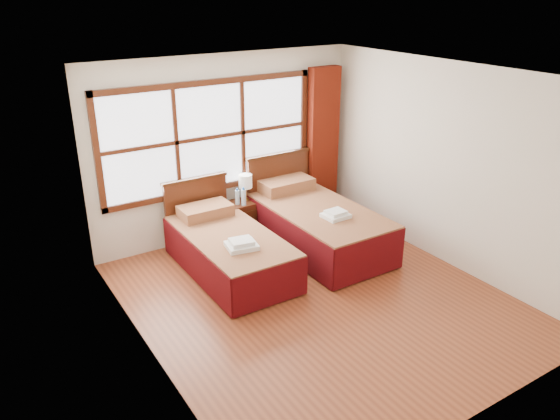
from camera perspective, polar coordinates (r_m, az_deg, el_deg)
floor at (r=6.54m, az=3.92°, el=-9.26°), size 4.50×4.50×0.00m
ceiling at (r=5.62m, az=4.64°, el=13.88°), size 4.50×4.50×0.00m
wall_back at (r=7.78m, az=-5.68°, el=6.49°), size 4.00×0.00×4.00m
wall_left at (r=5.11m, az=-14.15°, el=-2.97°), size 0.00×4.50×4.50m
wall_right at (r=7.27m, az=17.09°, el=4.42°), size 0.00×4.50×4.50m
window at (r=7.59m, az=-7.30°, el=7.57°), size 3.16×0.06×1.56m
curtain at (r=8.51m, az=4.48°, el=7.04°), size 0.50×0.16×2.30m
bed_left at (r=7.03m, az=-5.44°, el=-4.06°), size 1.02×2.04×0.99m
bed_right at (r=7.65m, az=3.60°, el=-1.36°), size 1.15×2.23×1.12m
nightstand at (r=7.96m, az=-3.92°, el=-0.97°), size 0.40×0.40×0.54m
towels_left at (r=6.52m, az=-4.04°, el=-3.60°), size 0.40×0.37×0.11m
towels_right at (r=7.19m, az=5.84°, el=-0.47°), size 0.33×0.29×0.10m
lamp at (r=7.86m, az=-3.64°, el=2.94°), size 0.19×0.19×0.38m
bottle_near at (r=7.75m, az=-4.48°, el=1.36°), size 0.06×0.06×0.24m
bottle_far at (r=7.71m, az=-3.83°, el=1.35°), size 0.07×0.07×0.26m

